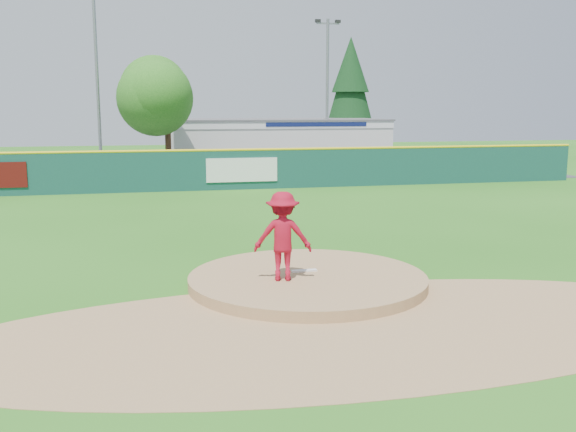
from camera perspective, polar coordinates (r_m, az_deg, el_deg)
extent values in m
plane|color=#286B19|center=(14.95, 1.74, -6.16)|extent=(120.00, 120.00, 0.00)
cylinder|color=#9E774C|center=(14.95, 1.74, -6.16)|extent=(5.50, 5.50, 0.50)
cube|color=white|center=(15.16, 1.45, -4.88)|extent=(0.60, 0.15, 0.04)
cylinder|color=#9E774C|center=(12.20, 5.38, -9.83)|extent=(15.40, 15.40, 0.01)
cube|color=#38383A|center=(41.28, -7.86, 3.83)|extent=(44.00, 16.00, 0.02)
imported|color=#A40E24|center=(14.23, -0.47, -1.80)|extent=(1.42, 1.00, 1.99)
imported|color=white|center=(36.72, -12.56, 3.93)|extent=(4.60, 3.01, 1.18)
cube|color=silver|center=(46.99, -1.12, 6.54)|extent=(15.00, 8.00, 3.20)
cube|color=white|center=(43.01, -0.01, 8.14)|extent=(15.00, 0.06, 0.55)
cube|color=#0F194C|center=(43.46, 2.60, 8.14)|extent=(7.00, 0.03, 0.28)
cube|color=#59595B|center=(46.93, -1.13, 8.56)|extent=(15.20, 8.20, 0.12)
cube|color=white|center=(32.36, -4.11, 4.11)|extent=(3.60, 0.04, 1.20)
cube|color=#15443E|center=(32.27, -6.43, 4.06)|extent=(40.00, 0.10, 2.00)
cylinder|color=yellow|center=(32.19, -6.46, 5.83)|extent=(40.00, 0.14, 0.14)
cylinder|color=#382314|center=(39.05, -10.57, 5.34)|extent=(0.36, 0.36, 2.60)
sphere|color=#387F23|center=(38.95, -10.72, 10.12)|extent=(5.60, 5.60, 5.60)
cylinder|color=#382314|center=(52.73, 5.48, 5.96)|extent=(0.40, 0.40, 1.60)
cone|color=#113A16|center=(52.65, 5.56, 11.12)|extent=(4.40, 4.40, 7.90)
cylinder|color=gray|center=(41.00, -16.58, 11.18)|extent=(0.20, 0.20, 11.00)
cylinder|color=gray|center=(44.76, 3.50, 10.73)|extent=(0.20, 0.20, 10.00)
cube|color=gray|center=(45.10, 3.56, 16.71)|extent=(1.60, 0.10, 0.10)
cube|color=black|center=(44.93, 2.67, 16.94)|extent=(0.35, 0.25, 0.20)
cube|color=black|center=(45.32, 4.45, 16.86)|extent=(0.35, 0.25, 0.20)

